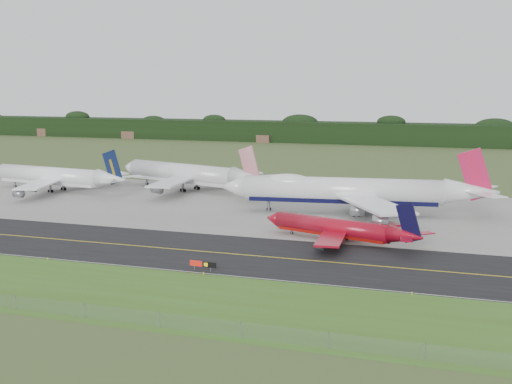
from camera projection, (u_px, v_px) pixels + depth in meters
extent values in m
plane|color=#374D23|center=(242.00, 250.00, 145.36)|extent=(600.00, 600.00, 0.00)
cube|color=#3D5D1B|center=(164.00, 297.00, 112.74)|extent=(400.00, 30.00, 0.01)
cube|color=black|center=(235.00, 254.00, 141.63)|extent=(400.00, 32.00, 0.02)
cube|color=gray|center=(308.00, 209.00, 192.90)|extent=(400.00, 78.00, 0.01)
cube|color=yellow|center=(235.00, 254.00, 141.63)|extent=(400.00, 0.40, 0.00)
cube|color=silver|center=(203.00, 273.00, 127.18)|extent=(400.00, 0.25, 0.00)
plane|color=slate|center=(122.00, 315.00, 100.46)|extent=(320.00, 0.00, 320.00)
cylinder|color=slate|center=(122.00, 315.00, 100.46)|extent=(0.10, 0.10, 2.20)
cube|color=black|center=(414.00, 134.00, 400.83)|extent=(700.00, 24.00, 12.00)
cylinder|color=white|center=(342.00, 190.00, 185.23)|extent=(51.64, 13.28, 6.51)
cube|color=black|center=(342.00, 198.00, 185.54)|extent=(48.89, 11.32, 2.28)
cone|color=white|center=(235.00, 187.00, 191.08)|extent=(7.21, 7.30, 6.51)
cone|color=white|center=(472.00, 192.00, 178.58)|extent=(14.27, 8.25, 6.51)
ellipsoid|color=white|center=(288.00, 182.00, 187.88)|extent=(13.89, 7.25, 4.15)
cube|color=white|center=(374.00, 204.00, 169.56)|extent=(23.43, 29.40, 0.56)
cube|color=white|center=(379.00, 188.00, 197.62)|extent=(17.47, 30.43, 0.56)
cube|color=#C51642|center=(475.00, 174.00, 177.78)|extent=(9.34, 1.76, 13.48)
cylinder|color=gray|center=(357.00, 211.00, 171.24)|extent=(3.88, 3.18, 2.73)
cylinder|color=gray|center=(364.00, 194.00, 198.08)|extent=(3.88, 3.18, 2.73)
cylinder|color=gray|center=(380.00, 221.00, 157.85)|extent=(3.88, 3.18, 2.73)
cylinder|color=gray|center=(387.00, 188.00, 209.09)|extent=(3.88, 3.18, 2.73)
cylinder|color=black|center=(269.00, 209.00, 190.03)|extent=(1.23, 0.68, 1.17)
cylinder|color=slate|center=(357.00, 208.00, 181.54)|extent=(1.02, 1.02, 4.35)
cylinder|color=black|center=(357.00, 215.00, 181.78)|extent=(1.24, 0.74, 1.17)
cylinder|color=slate|center=(359.00, 204.00, 188.47)|extent=(1.02, 1.02, 4.35)
cylinder|color=black|center=(359.00, 210.00, 188.71)|extent=(1.24, 0.74, 1.17)
cylinder|color=maroon|center=(332.00, 227.00, 153.52)|extent=(27.45, 12.43, 3.75)
cube|color=maroon|center=(332.00, 232.00, 153.70)|extent=(25.84, 11.10, 1.31)
cone|color=maroon|center=(274.00, 218.00, 163.06)|extent=(4.48, 4.66, 3.75)
cone|color=maroon|center=(406.00, 236.00, 142.77)|extent=(8.13, 5.90, 3.75)
cube|color=maroon|center=(331.00, 239.00, 144.72)|extent=(6.67, 15.89, 0.42)
cube|color=maroon|center=(369.00, 227.00, 156.71)|extent=(14.28, 14.62, 0.42)
cube|color=black|center=(409.00, 222.00, 142.03)|extent=(5.70, 2.18, 8.53)
cylinder|color=gray|center=(320.00, 246.00, 142.17)|extent=(2.44, 2.15, 1.58)
cylinder|color=gray|center=(376.00, 229.00, 159.90)|extent=(2.44, 2.15, 1.58)
cylinder|color=black|center=(292.00, 233.00, 160.37)|extent=(0.74, 0.50, 0.68)
cylinder|color=slate|center=(335.00, 239.00, 150.88)|extent=(0.67, 0.67, 1.93)
cylinder|color=black|center=(335.00, 242.00, 150.97)|extent=(0.75, 0.54, 0.68)
cylinder|color=slate|center=(345.00, 236.00, 154.08)|extent=(0.67, 0.67, 1.93)
cylinder|color=black|center=(345.00, 239.00, 154.17)|extent=(0.75, 0.54, 0.68)
cylinder|color=white|center=(49.00, 175.00, 226.21)|extent=(39.92, 10.76, 5.32)
cube|color=white|center=(49.00, 181.00, 226.47)|extent=(37.78, 9.17, 1.86)
cone|color=white|center=(111.00, 179.00, 214.74)|extent=(11.08, 6.72, 5.32)
cube|color=white|center=(39.00, 184.00, 212.70)|extent=(13.75, 24.70, 0.47)
cube|color=white|center=(91.00, 175.00, 233.45)|extent=(18.86, 23.73, 0.47)
cube|color=#0D173A|center=(113.00, 167.00, 213.95)|extent=(7.43, 1.45, 10.73)
cylinder|color=gray|center=(33.00, 188.00, 214.78)|extent=(3.19, 2.61, 2.23)
cylinder|color=gray|center=(83.00, 179.00, 234.63)|extent=(3.19, 2.61, 2.23)
cylinder|color=gray|center=(19.00, 194.00, 203.58)|extent=(3.19, 2.61, 2.23)
cylinder|color=gray|center=(115.00, 177.00, 241.46)|extent=(3.19, 2.61, 2.23)
cylinder|color=black|center=(15.00, 186.00, 233.74)|extent=(1.01, 0.56, 0.96)
cylinder|color=slate|center=(50.00, 187.00, 222.68)|extent=(0.84, 0.84, 3.37)
cylinder|color=black|center=(51.00, 191.00, 222.86)|extent=(1.01, 0.61, 0.96)
cylinder|color=slate|center=(63.00, 185.00, 227.82)|extent=(0.84, 0.84, 3.37)
cylinder|color=black|center=(64.00, 189.00, 228.00)|extent=(1.01, 0.61, 0.96)
cylinder|color=silver|center=(182.00, 173.00, 228.10)|extent=(42.44, 19.09, 5.94)
cube|color=silver|center=(182.00, 179.00, 228.39)|extent=(39.95, 17.01, 2.08)
cone|color=silver|center=(131.00, 167.00, 242.70)|extent=(6.94, 7.32, 5.94)
cone|color=silver|center=(248.00, 178.00, 211.64)|extent=(12.58, 9.19, 5.94)
cube|color=silver|center=(172.00, 182.00, 214.15)|extent=(10.50, 25.21, 0.53)
cube|color=silver|center=(225.00, 174.00, 233.27)|extent=(22.42, 23.10, 0.53)
cube|color=#A50B20|center=(250.00, 165.00, 210.67)|extent=(7.92, 3.03, 11.80)
cylinder|color=gray|center=(157.00, 189.00, 210.04)|extent=(3.86, 3.39, 2.49)
cylinder|color=gray|center=(235.00, 177.00, 238.30)|extent=(3.86, 3.39, 2.49)
cylinder|color=black|center=(147.00, 184.00, 238.70)|extent=(1.17, 0.79, 1.07)
cylinder|color=slate|center=(183.00, 186.00, 224.02)|extent=(1.05, 1.05, 3.75)
cylinder|color=black|center=(183.00, 190.00, 224.22)|extent=(1.18, 0.84, 1.07)
cylinder|color=slate|center=(197.00, 184.00, 229.12)|extent=(1.05, 1.05, 3.75)
cylinder|color=black|center=(197.00, 188.00, 229.32)|extent=(1.18, 0.84, 1.07)
cylinder|color=slate|center=(194.00, 268.00, 129.43)|extent=(0.13, 0.13, 0.77)
cylinder|color=slate|center=(211.00, 270.00, 128.14)|extent=(0.13, 0.13, 0.77)
cube|color=#B4180D|center=(196.00, 263.00, 129.17)|extent=(2.42, 0.36, 0.99)
cube|color=black|center=(206.00, 264.00, 128.35)|extent=(1.11, 0.27, 0.99)
cube|color=black|center=(213.00, 265.00, 127.84)|extent=(1.33, 0.29, 0.99)
cylinder|color=yellow|center=(48.00, 259.00, 136.83)|extent=(0.16, 0.16, 0.50)
cylinder|color=yellow|center=(203.00, 274.00, 126.05)|extent=(0.16, 0.16, 0.50)
cylinder|color=yellow|center=(412.00, 293.00, 114.02)|extent=(0.16, 0.16, 0.50)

